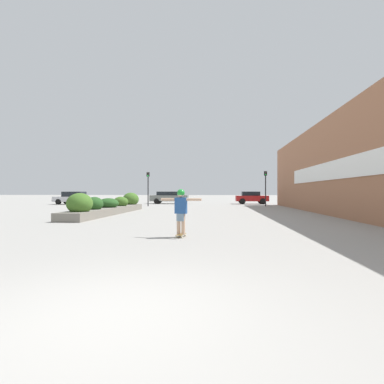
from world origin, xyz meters
TOP-DOWN VIEW (x-y plane):
  - ground_plane at (0.00, 0.00)m, footprint 300.00×300.00m
  - building_wall_right at (8.31, 14.37)m, footprint 0.67×34.14m
  - planter_box at (-5.98, 16.02)m, footprint 1.44×11.55m
  - skateboard at (0.05, 6.12)m, footprint 0.30×0.59m
  - skateboarder at (0.05, 6.12)m, footprint 1.35×0.32m
  - car_leftmost at (-4.92, 33.93)m, footprint 4.72×2.04m
  - car_center_left at (-16.01, 30.92)m, footprint 4.21×2.01m
  - car_center_right at (16.02, 32.41)m, footprint 3.93×2.04m
  - car_rightmost at (5.34, 33.76)m, footprint 3.90×2.01m
  - traffic_light_left at (-6.00, 27.09)m, footprint 0.28×0.30m
  - traffic_light_right at (6.11, 27.75)m, footprint 0.28×0.30m

SIDE VIEW (x-z plane):
  - ground_plane at x=0.00m, z-range 0.00..0.00m
  - skateboard at x=0.05m, z-range 0.02..0.12m
  - planter_box at x=-5.98m, z-range -0.20..1.22m
  - car_center_left at x=-16.01m, z-range 0.03..1.55m
  - car_center_right at x=16.02m, z-range 0.05..1.55m
  - car_leftmost at x=-4.92m, z-range 0.05..1.58m
  - car_rightmost at x=5.34m, z-range 0.05..1.58m
  - skateboarder at x=0.05m, z-range 0.25..1.70m
  - traffic_light_left at x=-6.00m, z-range 0.64..4.17m
  - traffic_light_right at x=6.11m, z-range 0.64..4.26m
  - building_wall_right at x=8.31m, z-range 0.00..6.18m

